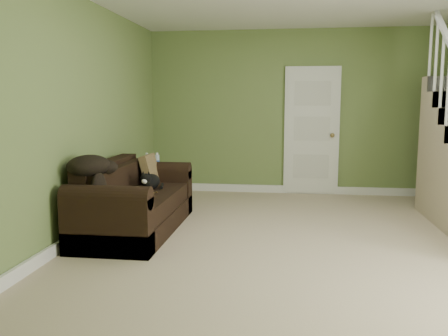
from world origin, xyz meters
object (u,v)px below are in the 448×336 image
(side_table, at_px, (154,187))
(cat, at_px, (150,182))
(sofa, at_px, (133,204))
(banana, at_px, (151,194))

(side_table, relative_size, cat, 1.50)
(side_table, distance_m, cat, 1.04)
(sofa, bearing_deg, side_table, 95.32)
(cat, height_order, banana, cat)
(sofa, height_order, cat, sofa)
(side_table, relative_size, banana, 4.39)
(cat, bearing_deg, sofa, -116.42)
(sofa, bearing_deg, cat, 60.97)
(sofa, xyz_separation_m, side_table, (-0.11, 1.23, -0.03))
(sofa, xyz_separation_m, cat, (0.14, 0.25, 0.22))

